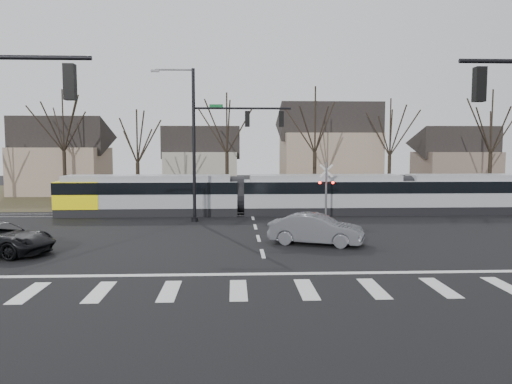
{
  "coord_description": "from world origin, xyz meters",
  "views": [
    {
      "loc": [
        -1.35,
        -21.1,
        4.97
      ],
      "look_at": [
        0.0,
        9.0,
        2.3
      ],
      "focal_mm": 35.0,
      "sensor_mm": 36.0,
      "label": 1
    }
  ],
  "objects": [
    {
      "name": "rail_pair",
      "position": [
        0.0,
        15.8,
        0.03
      ],
      "size": [
        90.0,
        1.52,
        0.06
      ],
      "color": "#59595E",
      "rests_on": "ground"
    },
    {
      "name": "house_b",
      "position": [
        -5.0,
        36.0,
        3.97
      ],
      "size": [
        8.64,
        7.56,
        7.65
      ],
      "color": "gray",
      "rests_on": "ground"
    },
    {
      "name": "rail_crossing_signal",
      "position": [
        5.0,
        12.79,
        1.89
      ],
      "size": [
        1.08,
        0.36,
        4.0
      ],
      "color": "#59595B",
      "rests_on": "ground"
    },
    {
      "name": "tree_row",
      "position": [
        2.0,
        26.0,
        5.0
      ],
      "size": [
        59.2,
        7.2,
        10.0
      ],
      "color": "black",
      "rests_on": "ground"
    },
    {
      "name": "sedan",
      "position": [
        2.89,
        4.16,
        0.79
      ],
      "size": [
        4.8,
        5.9,
        1.59
      ],
      "primitive_type": "imported",
      "rotation": [
        0.0,
        0.0,
        1.22
      ],
      "color": "#4C4E53",
      "rests_on": "ground"
    },
    {
      "name": "ground",
      "position": [
        0.0,
        0.0,
        0.0
      ],
      "size": [
        140.0,
        140.0,
        0.0
      ],
      "primitive_type": "plane",
      "color": "black"
    },
    {
      "name": "lane_dashes",
      "position": [
        0.0,
        16.0,
        0.01
      ],
      "size": [
        0.18,
        30.0,
        0.01
      ],
      "color": "silver",
      "rests_on": "ground"
    },
    {
      "name": "house_d",
      "position": [
        24.0,
        35.0,
        3.97
      ],
      "size": [
        8.64,
        7.56,
        7.65
      ],
      "color": "brown",
      "rests_on": "ground"
    },
    {
      "name": "stop_line",
      "position": [
        0.0,
        -1.8,
        0.01
      ],
      "size": [
        28.0,
        0.35,
        0.01
      ],
      "primitive_type": "cube",
      "color": "silver",
      "rests_on": "ground"
    },
    {
      "name": "grass_verge",
      "position": [
        0.0,
        32.0,
        0.01
      ],
      "size": [
        140.0,
        28.0,
        0.01
      ],
      "primitive_type": "cube",
      "color": "#38331E",
      "rests_on": "ground"
    },
    {
      "name": "house_c",
      "position": [
        9.0,
        33.0,
        5.23
      ],
      "size": [
        10.8,
        8.64,
        10.1
      ],
      "color": "gray",
      "rests_on": "ground"
    },
    {
      "name": "signal_pole_far",
      "position": [
        -2.41,
        12.5,
        5.7
      ],
      "size": [
        9.28,
        0.44,
        10.2
      ],
      "color": "black",
      "rests_on": "ground"
    },
    {
      "name": "house_a",
      "position": [
        -20.0,
        34.0,
        4.46
      ],
      "size": [
        9.72,
        8.64,
        8.6
      ],
      "color": "gray",
      "rests_on": "ground"
    },
    {
      "name": "tram",
      "position": [
        5.29,
        16.0,
        1.61
      ],
      "size": [
        38.92,
        2.89,
        2.95
      ],
      "color": "gray",
      "rests_on": "ground"
    },
    {
      "name": "crosswalk",
      "position": [
        0.0,
        -4.0,
        0.01
      ],
      "size": [
        27.0,
        2.6,
        0.01
      ],
      "color": "silver",
      "rests_on": "ground"
    }
  ]
}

